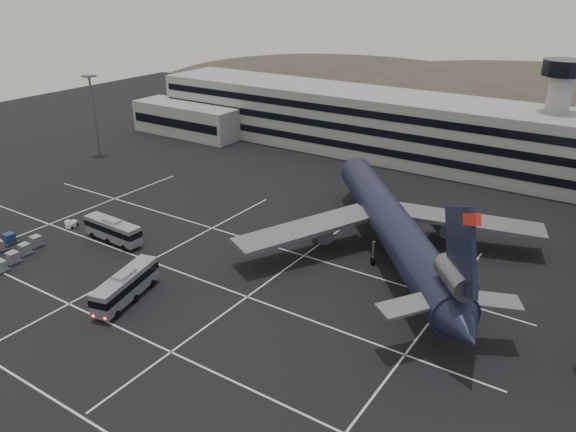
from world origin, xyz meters
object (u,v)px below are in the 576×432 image
object	(u,v)px
bus_near	(126,285)
trijet_main	(394,226)
uld_cluster	(5,252)
bus_far	(113,229)
tug_a	(71,224)

from	to	relation	value
bus_near	trijet_main	bearing A→B (deg)	37.24
uld_cluster	bus_far	bearing A→B (deg)	53.26
trijet_main	tug_a	xyz separation A→B (m)	(-49.01, -19.14, -4.69)
bus_near	bus_far	world-z (taller)	bus_near
trijet_main	uld_cluster	size ratio (longest dim) A/B	3.97
trijet_main	bus_near	world-z (taller)	trijet_main
uld_cluster	trijet_main	bearing A→B (deg)	33.10
bus_near	tug_a	world-z (taller)	bus_near
bus_far	tug_a	distance (m)	10.33
tug_a	uld_cluster	size ratio (longest dim) A/B	0.18
bus_near	tug_a	size ratio (longest dim) A/B	5.33
trijet_main	bus_far	world-z (taller)	trijet_main
bus_far	tug_a	world-z (taller)	bus_far
trijet_main	bus_far	size ratio (longest dim) A/B	4.32
bus_near	uld_cluster	xyz separation A→B (m)	(-24.40, -1.76, -1.39)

